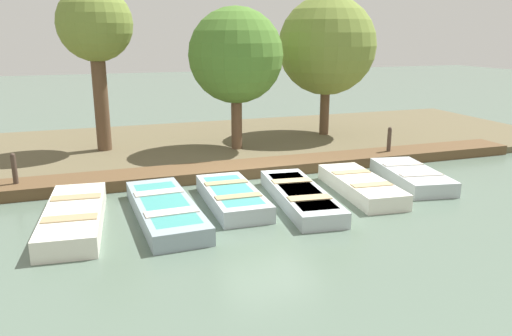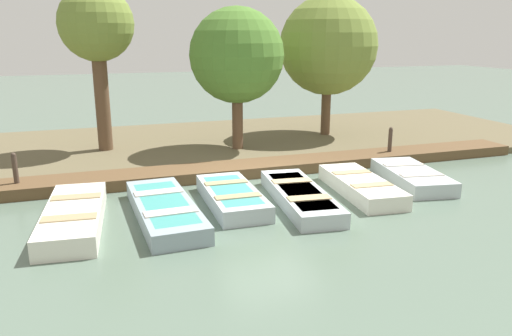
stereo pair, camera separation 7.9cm
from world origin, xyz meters
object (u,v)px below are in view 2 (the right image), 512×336
(rowboat_1, at_px, (165,209))
(rowboat_4, at_px, (361,186))
(rowboat_0, at_px, (74,216))
(mooring_post_far, at_px, (390,144))
(mooring_post_near, at_px, (16,174))
(rowboat_3, at_px, (300,196))
(park_tree_left, at_px, (237,56))
(rowboat_2, at_px, (232,197))
(park_tree_center, at_px, (328,46))
(rowboat_5, at_px, (412,176))
(park_tree_far_left, at_px, (96,28))

(rowboat_1, relative_size, rowboat_4, 1.18)
(rowboat_0, distance_m, mooring_post_far, 9.41)
(rowboat_0, bearing_deg, mooring_post_far, 111.16)
(mooring_post_near, height_order, mooring_post_far, same)
(rowboat_3, xyz_separation_m, park_tree_left, (-5.06, 0.04, 2.91))
(rowboat_2, height_order, mooring_post_far, mooring_post_far)
(rowboat_0, bearing_deg, rowboat_1, 91.40)
(rowboat_2, height_order, rowboat_3, rowboat_2)
(rowboat_2, height_order, rowboat_4, rowboat_4)
(rowboat_4, relative_size, park_tree_center, 0.60)
(rowboat_0, xyz_separation_m, rowboat_2, (-0.23, 3.37, -0.02))
(rowboat_2, distance_m, rowboat_3, 1.55)
(rowboat_0, relative_size, mooring_post_far, 3.31)
(rowboat_5, distance_m, park_tree_center, 6.54)
(rowboat_1, height_order, rowboat_3, rowboat_1)
(rowboat_3, distance_m, mooring_post_far, 5.03)
(mooring_post_far, bearing_deg, park_tree_left, -118.78)
(rowboat_3, xyz_separation_m, rowboat_5, (-0.53, 3.39, 0.01))
(park_tree_far_left, bearing_deg, park_tree_center, 90.16)
(rowboat_2, height_order, mooring_post_near, mooring_post_near)
(rowboat_2, bearing_deg, park_tree_center, 139.66)
(rowboat_4, bearing_deg, rowboat_3, -77.73)
(rowboat_3, distance_m, rowboat_5, 3.43)
(park_tree_left, bearing_deg, rowboat_3, -0.48)
(park_tree_far_left, xyz_separation_m, park_tree_left, (1.18, 4.01, -0.82))
(rowboat_3, bearing_deg, park_tree_left, -174.28)
(mooring_post_far, distance_m, park_tree_far_left, 9.48)
(rowboat_1, distance_m, mooring_post_near, 4.15)
(rowboat_3, height_order, rowboat_5, rowboat_5)
(rowboat_2, height_order, park_tree_far_left, park_tree_far_left)
(mooring_post_near, height_order, park_tree_far_left, park_tree_far_left)
(rowboat_4, relative_size, mooring_post_near, 2.93)
(park_tree_center, bearing_deg, mooring_post_far, 7.32)
(rowboat_1, height_order, mooring_post_far, mooring_post_far)
(mooring_post_far, relative_size, park_tree_center, 0.21)
(rowboat_2, xyz_separation_m, park_tree_left, (-4.64, 1.53, 2.90))
(park_tree_far_left, bearing_deg, park_tree_left, 73.59)
(park_tree_left, bearing_deg, rowboat_2, -18.27)
(mooring_post_near, xyz_separation_m, park_tree_center, (-3.47, 9.91, 2.81))
(mooring_post_near, relative_size, park_tree_far_left, 0.20)
(rowboat_1, relative_size, park_tree_left, 0.79)
(rowboat_2, relative_size, rowboat_5, 1.00)
(park_tree_far_left, height_order, park_tree_center, park_tree_far_left)
(mooring_post_near, bearing_deg, rowboat_0, 26.88)
(rowboat_0, distance_m, rowboat_2, 3.38)
(rowboat_1, relative_size, mooring_post_near, 3.45)
(mooring_post_far, bearing_deg, rowboat_4, -43.97)
(rowboat_1, height_order, park_tree_far_left, park_tree_far_left)
(rowboat_0, distance_m, rowboat_4, 6.56)
(rowboat_1, bearing_deg, rowboat_4, 89.58)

